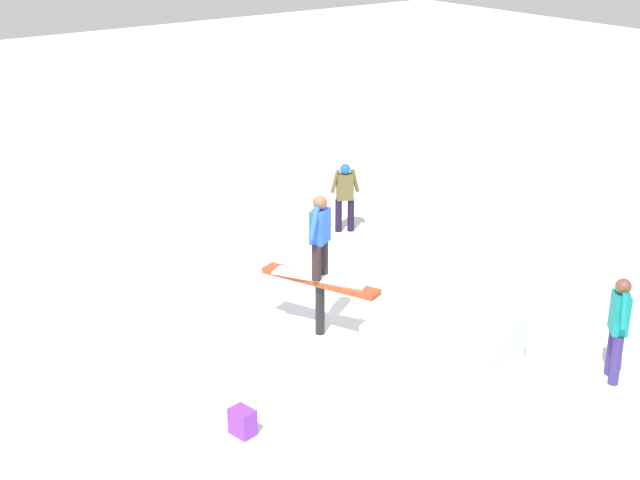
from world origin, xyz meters
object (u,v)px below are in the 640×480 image
bystander_teal (618,324)px  rail_feature (320,289)px  backpack_on_snow (243,422)px  bystander_brown (345,194)px  main_rider_on_rail (320,239)px

bystander_teal → rail_feature: bearing=77.2°
backpack_on_snow → rail_feature: bearing=113.3°
rail_feature → backpack_on_snow: 2.83m
rail_feature → bystander_brown: size_ratio=1.37×
bystander_teal → main_rider_on_rail: bearing=77.2°
bystander_teal → backpack_on_snow: size_ratio=4.34×
main_rider_on_rail → backpack_on_snow: size_ratio=4.08×
rail_feature → bystander_brown: bystander_brown is taller
bystander_brown → backpack_on_snow: (-4.64, 5.22, -0.58)m
rail_feature → bystander_brown: bearing=-64.6°
bystander_brown → bystander_teal: size_ratio=0.91×
rail_feature → bystander_brown: 4.25m
bystander_teal → backpack_on_snow: (1.86, 4.68, -0.66)m
rail_feature → backpack_on_snow: rail_feature is taller
rail_feature → bystander_teal: bearing=-166.7°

